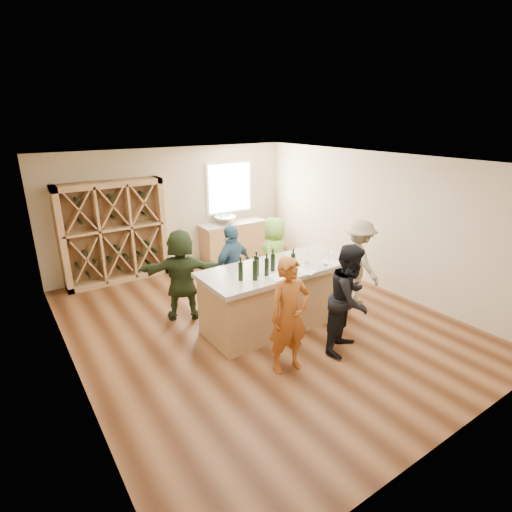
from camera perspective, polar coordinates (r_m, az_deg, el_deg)
floor at (r=7.27m, az=0.24°, el=-9.54°), size 6.00×7.00×0.10m
ceiling at (r=6.39m, az=0.27°, el=13.85°), size 6.00×7.00×0.10m
wall_back at (r=9.73m, az=-11.72°, el=6.74°), size 6.00×0.10×2.80m
wall_front at (r=4.48m, az=27.30°, el=-10.51°), size 6.00×0.10×2.80m
wall_left at (r=5.67m, az=-26.19°, el=-4.13°), size 0.10×7.00×2.80m
wall_right at (r=8.71m, az=17.11°, el=4.82°), size 0.10×7.00×2.80m
window_frame at (r=10.24m, az=-3.84°, el=9.72°), size 1.30×0.06×1.30m
window_pane at (r=10.21m, az=-3.74°, el=9.69°), size 1.18×0.01×1.18m
wine_rack at (r=9.09m, az=-19.62°, el=3.16°), size 2.20×0.45×2.20m
back_counter_base at (r=10.27m, az=-3.39°, el=2.18°), size 1.60×0.58×0.86m
back_counter_top at (r=10.15m, az=-3.44°, el=4.67°), size 1.70×0.62×0.06m
sink at (r=10.02m, az=-4.44°, el=5.18°), size 0.54×0.54×0.19m
faucet at (r=10.16m, az=-4.96°, el=5.69°), size 0.02×0.02×0.30m
tasting_counter_base at (r=6.95m, az=3.23°, el=-5.92°), size 2.60×1.00×1.00m
tasting_counter_top at (r=6.74m, az=3.31°, el=-1.77°), size 2.72×1.12×0.08m
wine_bottle_a at (r=6.09m, az=-2.21°, el=-2.16°), size 0.09×0.09×0.30m
wine_bottle_b at (r=6.10m, az=-0.15°, el=-2.05°), size 0.09×0.09×0.32m
wine_bottle_c at (r=6.25m, az=0.07°, el=-1.43°), size 0.10×0.10×0.33m
wine_bottle_d at (r=6.27m, az=1.53°, el=-1.56°), size 0.08×0.08×0.29m
wine_bottle_e at (r=6.47m, az=2.42°, el=-0.88°), size 0.08×0.08×0.30m
wine_glass_a at (r=6.18m, az=4.13°, el=-2.42°), size 0.08×0.08×0.19m
wine_glass_b at (r=6.53m, az=7.39°, el=-1.46°), size 0.07×0.07×0.16m
wine_glass_c at (r=6.83m, az=9.99°, el=-0.67°), size 0.07×0.07×0.16m
wine_glass_d at (r=6.89m, az=7.24°, el=-0.33°), size 0.07×0.07×0.16m
wine_glass_e at (r=7.06m, az=10.42°, el=0.05°), size 0.08×0.08×0.17m
tasting_menu_a at (r=6.27m, az=3.13°, el=-3.03°), size 0.26×0.34×0.00m
tasting_menu_b at (r=6.54m, az=7.08°, el=-2.16°), size 0.32×0.37×0.00m
tasting_menu_c at (r=7.01m, az=10.67°, el=-0.85°), size 0.29×0.35×0.00m
person_near_left at (r=5.61m, az=4.77°, el=-8.48°), size 0.67×0.53×1.71m
person_near_right at (r=6.22m, az=13.21°, el=-5.99°), size 0.95×0.75×1.72m
person_server at (r=7.91m, az=14.42°, el=-0.78°), size 0.66×1.13×1.64m
person_far_mid at (r=7.39m, az=-3.35°, el=-1.68°), size 1.06×0.75×1.63m
person_far_right at (r=8.01m, az=2.69°, el=-0.03°), size 0.94×0.83×1.61m
person_far_left at (r=7.15m, az=-10.57°, el=-2.63°), size 1.62×1.19×1.66m
wine_bottle_f at (r=6.48m, az=5.30°, el=-0.90°), size 0.07×0.07×0.30m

